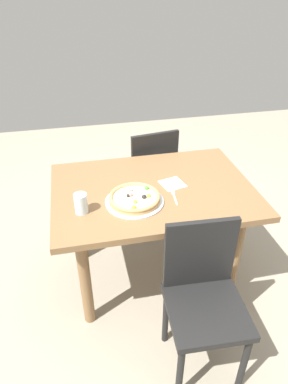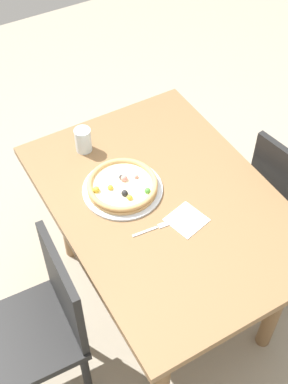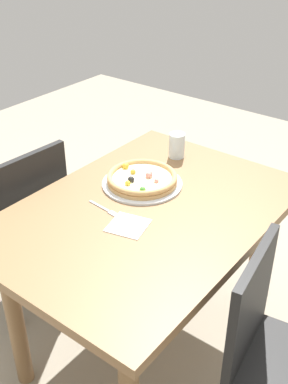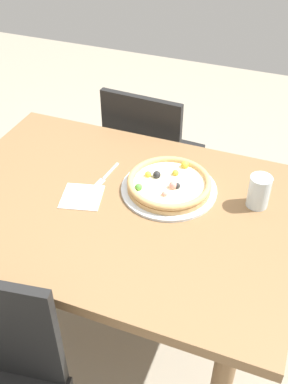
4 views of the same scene
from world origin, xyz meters
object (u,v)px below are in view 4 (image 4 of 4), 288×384
dining_table (119,226)px  drinking_glass (259,191)px  napkin (82,197)px  fork (105,177)px  plate (169,189)px  pizza (169,183)px  chair_near (151,159)px

dining_table → drinking_glass: drinking_glass is taller
dining_table → drinking_glass: (-0.45, -0.16, 0.17)m
drinking_glass → napkin: 0.62m
drinking_glass → fork: bearing=4.7°
plate → pizza: size_ratio=1.14×
drinking_glass → napkin: size_ratio=0.84×
plate → fork: 0.25m
dining_table → chair_near: chair_near is taller
pizza → napkin: 0.31m
chair_near → drinking_glass: 0.83m
fork → napkin: (0.03, 0.14, -0.00)m
plate → drinking_glass: 0.32m
fork → dining_table: bearing=46.9°
fork → chair_near: bearing=-173.0°
drinking_glass → plate: bearing=6.1°
chair_near → drinking_glass: chair_near is taller
napkin → chair_near: bearing=-91.2°
chair_near → napkin: chair_near is taller
pizza → napkin: size_ratio=2.17×
napkin → pizza: bearing=-151.8°
drinking_glass → chair_near: bearing=-40.9°
dining_table → drinking_glass: 0.51m
pizza → plate: bearing=148.0°
dining_table → napkin: bearing=7.4°
dining_table → napkin: 0.18m
chair_near → drinking_glass: size_ratio=7.55×
drinking_glass → dining_table: bearing=19.8°
drinking_glass → pizza: bearing=6.0°
plate → napkin: bearing=28.1°
chair_near → plate: (-0.26, 0.53, 0.28)m
dining_table → drinking_glass: size_ratio=10.65×
napkin → dining_table: bearing=-172.6°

